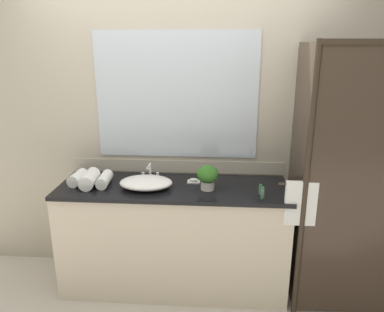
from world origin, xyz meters
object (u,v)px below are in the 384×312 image
at_px(sink_basin, 146,183).
at_px(rolled_towel_near_edge, 78,178).
at_px(amenity_bottle_conditioner, 262,193).
at_px(rolled_towel_far_edge, 105,179).
at_px(soap_dish, 194,181).
at_px(rolled_towel_middle, 90,179).
at_px(potted_plant, 208,176).
at_px(faucet, 150,174).
at_px(amenity_bottle_body_wash, 260,190).

distance_m(sink_basin, rolled_towel_near_edge, 0.56).
relative_size(amenity_bottle_conditioner, rolled_towel_far_edge, 0.39).
bearing_deg(amenity_bottle_conditioner, soap_dish, 151.02).
bearing_deg(rolled_towel_middle, potted_plant, -0.57).
height_order(soap_dish, rolled_towel_far_edge, rolled_towel_far_edge).
relative_size(sink_basin, rolled_towel_near_edge, 2.01).
xyz_separation_m(amenity_bottle_conditioner, rolled_towel_near_edge, (-1.43, 0.19, 0.01)).
bearing_deg(potted_plant, soap_dish, 129.78).
bearing_deg(potted_plant, amenity_bottle_conditioner, -20.14).
height_order(soap_dish, rolled_towel_near_edge, rolled_towel_near_edge).
relative_size(sink_basin, faucet, 2.41).
height_order(rolled_towel_near_edge, rolled_towel_middle, rolled_towel_middle).
relative_size(potted_plant, soap_dish, 1.93).
height_order(sink_basin, amenity_bottle_conditioner, amenity_bottle_conditioner).
height_order(rolled_towel_near_edge, rolled_towel_far_edge, rolled_towel_near_edge).
xyz_separation_m(soap_dish, rolled_towel_far_edge, (-0.70, -0.10, 0.03)).
xyz_separation_m(soap_dish, rolled_towel_near_edge, (-0.92, -0.09, 0.03)).
height_order(faucet, rolled_towel_near_edge, faucet).
relative_size(faucet, amenity_bottle_body_wash, 2.14).
relative_size(faucet, soap_dish, 1.70).
distance_m(faucet, soap_dish, 0.36).
xyz_separation_m(sink_basin, rolled_towel_near_edge, (-0.56, 0.04, 0.01)).
xyz_separation_m(rolled_towel_near_edge, rolled_towel_middle, (0.11, -0.04, 0.01)).
height_order(potted_plant, rolled_towel_near_edge, potted_plant).
xyz_separation_m(rolled_towel_middle, rolled_towel_far_edge, (0.11, 0.03, -0.01)).
bearing_deg(sink_basin, rolled_towel_near_edge, 175.39).
height_order(amenity_bottle_conditioner, rolled_towel_far_edge, same).
relative_size(potted_plant, amenity_bottle_body_wash, 2.42).
relative_size(sink_basin, potted_plant, 2.12).
distance_m(amenity_bottle_body_wash, rolled_towel_middle, 1.32).
bearing_deg(faucet, rolled_towel_middle, -159.21).
relative_size(sink_basin, amenity_bottle_body_wash, 5.15).
bearing_deg(faucet, rolled_towel_near_edge, -166.77).
xyz_separation_m(amenity_bottle_body_wash, rolled_towel_near_edge, (-1.43, 0.12, 0.01)).
bearing_deg(amenity_bottle_body_wash, rolled_towel_near_edge, 175.28).
height_order(potted_plant, rolled_towel_far_edge, potted_plant).
bearing_deg(rolled_towel_middle, amenity_bottle_conditioner, -6.71).
relative_size(soap_dish, rolled_towel_near_edge, 0.49).
height_order(amenity_bottle_conditioner, amenity_bottle_body_wash, amenity_bottle_conditioner).
height_order(amenity_bottle_conditioner, rolled_towel_near_edge, rolled_towel_near_edge).
bearing_deg(amenity_bottle_conditioner, sink_basin, 170.32).
distance_m(potted_plant, amenity_bottle_conditioner, 0.43).
distance_m(soap_dish, rolled_towel_middle, 0.82).
bearing_deg(amenity_bottle_body_wash, rolled_towel_middle, 176.56).
bearing_deg(faucet, soap_dish, -6.35).
relative_size(amenity_bottle_body_wash, rolled_towel_near_edge, 0.39).
bearing_deg(amenity_bottle_body_wash, potted_plant, 169.89).
distance_m(sink_basin, faucet, 0.18).
height_order(faucet, potted_plant, potted_plant).
bearing_deg(amenity_bottle_conditioner, rolled_towel_middle, 173.29).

